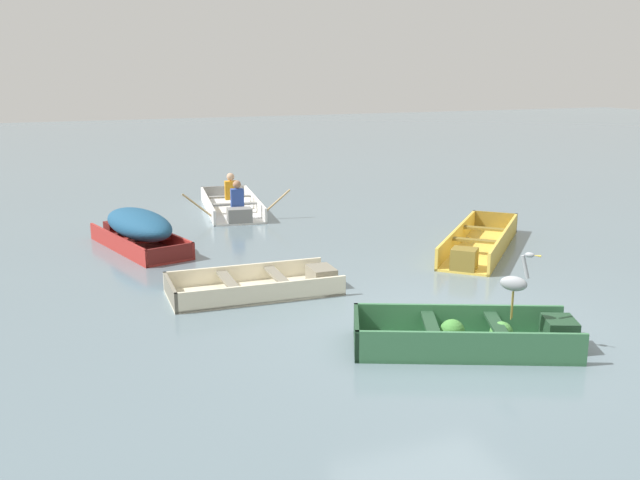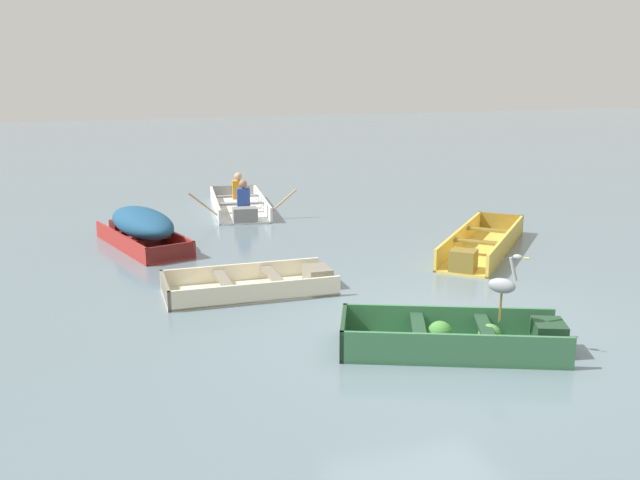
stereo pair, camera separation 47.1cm
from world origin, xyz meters
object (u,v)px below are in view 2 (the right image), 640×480
Objects in this scene: skiff_red_far_moored at (142,226)px; heron_on_dinghy at (503,284)px; dinghy_green_foreground at (462,339)px; rowboat_white_with_crew at (240,205)px; skiff_yellow_mid_moored at (481,246)px; skiff_cream_near_moored at (257,285)px.

heron_on_dinghy is (3.48, -6.68, 0.45)m from skiff_red_far_moored.
skiff_red_far_moored reaches higher than dinghy_green_foreground.
heron_on_dinghy is at bearing -62.47° from skiff_red_far_moored.
rowboat_white_with_crew is (-0.59, 9.13, 0.03)m from dinghy_green_foreground.
dinghy_green_foreground is 0.90× the size of skiff_yellow_mid_moored.
skiff_yellow_mid_moored is 6.16m from rowboat_white_with_crew.
skiff_yellow_mid_moored is at bearing 55.45° from dinghy_green_foreground.
skiff_yellow_mid_moored is 0.93× the size of rowboat_white_with_crew.
rowboat_white_with_crew is at bearing 46.65° from skiff_red_far_moored.
skiff_cream_near_moored is 4.53m from skiff_yellow_mid_moored.
skiff_red_far_moored reaches higher than skiff_cream_near_moored.
rowboat_white_with_crew reaches higher than skiff_cream_near_moored.
heron_on_dinghy is at bearing -84.00° from rowboat_white_with_crew.
dinghy_green_foreground is 0.83m from heron_on_dinghy.
skiff_red_far_moored is at bearing 115.49° from dinghy_green_foreground.
heron_on_dinghy is at bearing -26.89° from dinghy_green_foreground.
rowboat_white_with_crew is (1.16, 6.07, 0.07)m from skiff_cream_near_moored.
skiff_yellow_mid_moored is at bearing 60.72° from heron_on_dinghy.
skiff_yellow_mid_moored is 6.34m from skiff_red_far_moored.
dinghy_green_foreground is 4.76m from skiff_yellow_mid_moored.
rowboat_white_with_crew is (2.50, 2.65, -0.23)m from skiff_red_far_moored.
rowboat_white_with_crew is at bearing 93.69° from dinghy_green_foreground.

